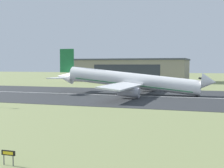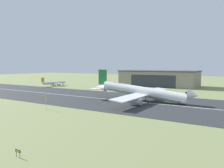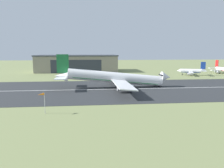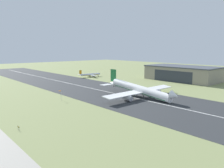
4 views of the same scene
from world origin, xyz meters
name	(u,v)px [view 4 (image 4 of 4)]	position (x,y,z in m)	size (l,w,h in m)	color
ground_plane	(23,109)	(0.00, 58.29, 0.00)	(716.81, 716.81, 0.00)	#7A8451
runway_strip	(112,93)	(0.00, 116.57, 0.03)	(476.81, 55.49, 0.06)	#2B2D30
runway_centreline	(112,93)	(0.00, 116.57, 0.07)	(429.13, 0.70, 0.01)	silver
hangar_building	(182,73)	(-1.74, 204.78, 6.71)	(64.31, 33.24, 13.38)	gray
airplane_landing	(139,90)	(19.52, 120.86, 4.47)	(53.86, 55.73, 15.29)	white
airplane_parked_centre	(90,75)	(-78.57, 155.68, 2.51)	(20.40, 25.67, 7.65)	silver
windsock_pole	(59,91)	(-4.95, 80.69, 5.06)	(1.73, 1.66, 5.74)	#B7B7BC
runway_sign	(18,127)	(27.06, 47.03, 1.09)	(1.49, 0.13, 1.45)	#4C4C51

